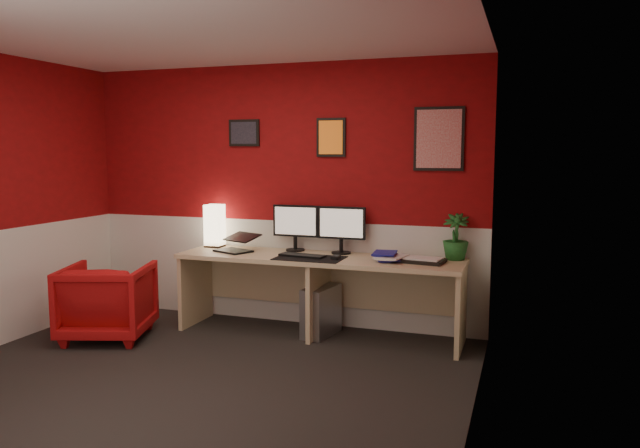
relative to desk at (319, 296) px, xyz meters
The scene contains 24 objects.
ground 1.54m from the desk, 110.26° to the right, with size 4.00×3.50×0.01m, color black.
ceiling 2.61m from the desk, 110.26° to the right, with size 4.00×3.50×0.01m, color white.
wall_back 1.08m from the desk, 146.37° to the left, with size 4.00×0.01×2.50m, color maroon.
wall_right 2.23m from the desk, 43.48° to the right, with size 0.01×3.50×2.50m, color maroon.
wainscot_back 0.63m from the desk, 146.75° to the left, with size 4.00×0.01×1.00m, color silver.
wainscot_right 2.04m from the desk, 43.58° to the right, with size 0.01×3.50×1.00m, color silver.
desk is the anchor object (origin of this frame).
shoji_lamp 1.30m from the desk, behind, with size 0.16×0.16×0.40m, color #FFE5B2.
laptop 0.97m from the desk, behind, with size 0.33×0.23×0.22m, color black.
monitor_left 0.76m from the desk, 143.99° to the left, with size 0.45×0.06×0.58m, color black.
monitor_right 0.70m from the desk, 54.90° to the left, with size 0.45×0.06×0.58m, color black.
desk_mat 0.39m from the desk, 108.69° to the right, with size 0.60×0.38×0.01m, color black.
keyboard 0.41m from the desk, 148.27° to the right, with size 0.42×0.14×0.02m, color black.
mouse 0.44m from the desk, 28.08° to the right, with size 0.06×0.10×0.03m, color black.
book_bottom 0.66m from the desk, ahead, with size 0.24×0.32×0.03m, color navy.
book_middle 0.70m from the desk, ahead, with size 0.22×0.30×0.02m, color silver.
book_top 0.67m from the desk, ahead, with size 0.20×0.26×0.02m, color navy.
zen_tray 1.02m from the desk, ahead, with size 0.35×0.25×0.03m, color black.
potted_plant 1.33m from the desk, 11.00° to the left, with size 0.23×0.23×0.40m, color #19591E.
pc_tower 0.14m from the desk, 31.56° to the left, with size 0.20×0.45×0.45m, color #99999E.
armchair 1.89m from the desk, 158.66° to the right, with size 0.72×0.74×0.68m, color red.
art_left 1.76m from the desk, 159.53° to the left, with size 0.32×0.02×0.26m, color black.
art_center 1.47m from the desk, 88.39° to the left, with size 0.28×0.02×0.36m, color orange.
art_right 1.77m from the desk, 18.16° to the left, with size 0.44×0.02×0.56m, color red.
Camera 1 is at (2.29, -3.74, 1.67)m, focal length 34.36 mm.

